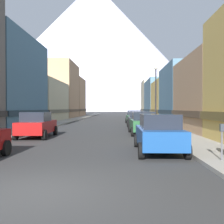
# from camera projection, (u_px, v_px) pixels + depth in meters

# --- Properties ---
(ground_plane) EXTENTS (400.00, 400.00, 0.00)m
(ground_plane) POSITION_uv_depth(u_px,v_px,m) (36.00, 193.00, 6.35)
(ground_plane) COLOR #323232
(sidewalk_left) EXTENTS (2.50, 100.00, 0.15)m
(sidewalk_left) POSITION_uv_depth(u_px,v_px,m) (68.00, 121.00, 41.52)
(sidewalk_left) COLOR gray
(sidewalk_left) RESTS_ON ground
(sidewalk_right) EXTENTS (2.50, 100.00, 0.15)m
(sidewalk_right) POSITION_uv_depth(u_px,v_px,m) (147.00, 121.00, 41.12)
(sidewalk_right) COLOR gray
(sidewalk_right) RESTS_ON ground
(storefront_left_3) EXTENTS (9.07, 13.62, 6.39)m
(storefront_left_3) POSITION_uv_depth(u_px,v_px,m) (33.00, 102.00, 41.72)
(storefront_left_3) COLOR beige
(storefront_left_3) RESTS_ON ground
(storefront_left_4) EXTENTS (9.57, 11.98, 11.48)m
(storefront_left_4) POSITION_uv_depth(u_px,v_px,m) (53.00, 92.00, 54.91)
(storefront_left_4) COLOR tan
(storefront_left_4) RESTS_ON ground
(storefront_left_5) EXTENTS (8.94, 10.95, 9.65)m
(storefront_left_5) POSITION_uv_depth(u_px,v_px,m) (66.00, 98.00, 66.81)
(storefront_left_5) COLOR tan
(storefront_left_5) RESTS_ON ground
(storefront_right_1) EXTENTS (6.73, 9.71, 6.38)m
(storefront_right_1) POSITION_uv_depth(u_px,v_px,m) (223.00, 96.00, 22.22)
(storefront_right_1) COLOR tan
(storefront_right_1) RESTS_ON ground
(storefront_right_2) EXTENTS (9.99, 9.91, 7.25)m
(storefront_right_2) POSITION_uv_depth(u_px,v_px,m) (204.00, 96.00, 32.13)
(storefront_right_2) COLOR slate
(storefront_right_2) RESTS_ON ground
(storefront_right_3) EXTENTS (8.75, 9.87, 6.42)m
(storefront_right_3) POSITION_uv_depth(u_px,v_px,m) (180.00, 102.00, 42.18)
(storefront_right_3) COLOR #D8B259
(storefront_right_3) RESTS_ON ground
(storefront_right_4) EXTENTS (6.64, 13.05, 7.82)m
(storefront_right_4) POSITION_uv_depth(u_px,v_px,m) (162.00, 100.00, 54.12)
(storefront_right_4) COLOR slate
(storefront_right_4) RESTS_ON ground
(storefront_right_5) EXTENTS (6.61, 8.68, 8.81)m
(storefront_right_5) POSITION_uv_depth(u_px,v_px,m) (155.00, 99.00, 65.17)
(storefront_right_5) COLOR beige
(storefront_right_5) RESTS_ON ground
(car_left_1) EXTENTS (2.20, 4.46, 1.78)m
(car_left_1) POSITION_uv_depth(u_px,v_px,m) (37.00, 125.00, 18.30)
(car_left_1) COLOR #9E1111
(car_left_1) RESTS_ON ground
(car_right_0) EXTENTS (2.07, 4.41, 1.78)m
(car_right_0) POSITION_uv_depth(u_px,v_px,m) (159.00, 133.00, 12.04)
(car_right_0) COLOR #19478C
(car_right_0) RESTS_ON ground
(car_right_1) EXTENTS (2.16, 4.45, 1.78)m
(car_right_1) POSITION_uv_depth(u_px,v_px,m) (143.00, 123.00, 20.54)
(car_right_1) COLOR #265933
(car_right_1) RESTS_ON ground
(car_right_2) EXTENTS (2.09, 4.41, 1.78)m
(car_right_2) POSITION_uv_depth(u_px,v_px,m) (138.00, 119.00, 26.87)
(car_right_2) COLOR black
(car_right_2) RESTS_ON ground
(car_right_3) EXTENTS (2.19, 4.46, 1.78)m
(car_right_3) POSITION_uv_depth(u_px,v_px,m) (134.00, 117.00, 34.14)
(car_right_3) COLOR #265933
(car_right_3) RESTS_ON ground
(parking_meter_near) EXTENTS (0.14, 0.10, 1.33)m
(parking_meter_near) POSITION_uv_depth(u_px,v_px,m) (222.00, 136.00, 9.57)
(parking_meter_near) COLOR #595960
(parking_meter_near) RESTS_ON sidewalk_right
(potted_plant_0) EXTENTS (0.55, 0.55, 0.78)m
(potted_plant_0) POSITION_uv_depth(u_px,v_px,m) (31.00, 123.00, 26.32)
(potted_plant_0) COLOR gray
(potted_plant_0) RESTS_ON sidewalk_left
(streetlamp_right) EXTENTS (0.36, 0.36, 5.86)m
(streetlamp_right) POSITION_uv_depth(u_px,v_px,m) (156.00, 88.00, 24.46)
(streetlamp_right) COLOR black
(streetlamp_right) RESTS_ON sidewalk_right
(mountain_backdrop) EXTENTS (231.58, 231.58, 129.69)m
(mountain_backdrop) POSITION_uv_depth(u_px,v_px,m) (94.00, 47.00, 266.05)
(mountain_backdrop) COLOR silver
(mountain_backdrop) RESTS_ON ground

